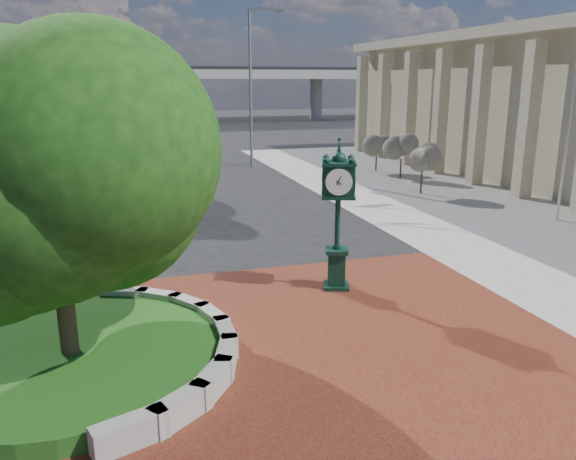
# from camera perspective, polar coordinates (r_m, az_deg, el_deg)

# --- Properties ---
(ground) EXTENTS (200.00, 200.00, 0.00)m
(ground) POSITION_cam_1_polar(r_m,az_deg,el_deg) (13.20, 1.49, -10.93)
(ground) COLOR black
(ground) RESTS_ON ground
(plaza) EXTENTS (12.00, 12.00, 0.04)m
(plaza) POSITION_cam_1_polar(r_m,az_deg,el_deg) (12.35, 2.97, -12.78)
(plaza) COLOR maroon
(plaza) RESTS_ON ground
(sidewalk) EXTENTS (20.00, 50.00, 0.04)m
(sidewalk) POSITION_cam_1_polar(r_m,az_deg,el_deg) (29.57, 25.67, 2.30)
(sidewalk) COLOR #9E9B93
(sidewalk) RESTS_ON ground
(planter_wall) EXTENTS (2.96, 6.77, 0.54)m
(planter_wall) POSITION_cam_1_polar(r_m,az_deg,el_deg) (12.58, -10.53, -11.19)
(planter_wall) COLOR #9E9B93
(planter_wall) RESTS_ON ground
(grass_bed) EXTENTS (6.10, 6.10, 0.40)m
(grass_bed) POSITION_cam_1_polar(r_m,az_deg,el_deg) (12.64, -21.14, -12.24)
(grass_bed) COLOR #1A4814
(grass_bed) RESTS_ON ground
(overpass) EXTENTS (90.00, 12.00, 7.50)m
(overpass) POSITION_cam_1_polar(r_m,az_deg,el_deg) (81.35, -14.70, 15.08)
(overpass) COLOR #9E9B93
(overpass) RESTS_ON ground
(tree_planter) EXTENTS (5.20, 5.20, 6.33)m
(tree_planter) POSITION_cam_1_polar(r_m,az_deg,el_deg) (11.52, -22.78, 3.61)
(tree_planter) COLOR #38281C
(tree_planter) RESTS_ON ground
(tree_street) EXTENTS (4.40, 4.40, 5.45)m
(tree_street) POSITION_cam_1_polar(r_m,az_deg,el_deg) (29.38, -17.37, 9.39)
(tree_street) COLOR #38281C
(tree_street) RESTS_ON ground
(post_clock) EXTENTS (1.08, 1.08, 4.23)m
(post_clock) POSITION_cam_1_polar(r_m,az_deg,el_deg) (15.51, 5.08, 2.10)
(post_clock) COLOR black
(post_clock) RESTS_ON ground
(parked_car) EXTENTS (2.52, 4.46, 1.43)m
(parked_car) POSITION_cam_1_polar(r_m,az_deg,el_deg) (52.65, -11.56, 9.20)
(parked_car) COLOR #610D11
(parked_car) RESTS_ON ground
(flagpole_b) EXTENTS (1.57, 0.35, 10.15)m
(flagpole_b) POSITION_cam_1_polar(r_m,az_deg,el_deg) (25.69, 26.97, 12.16)
(flagpole_b) COLOR silver
(flagpole_b) RESTS_ON ground
(street_lamp_near) EXTENTS (2.23, 0.88, 10.22)m
(street_lamp_near) POSITION_cam_1_polar(r_m,az_deg,el_deg) (38.21, -3.48, 15.31)
(street_lamp_near) COLOR slate
(street_lamp_near) RESTS_ON ground
(street_lamp_far) EXTENTS (2.03, 0.87, 9.37)m
(street_lamp_far) POSITION_cam_1_polar(r_m,az_deg,el_deg) (52.59, -16.00, 14.14)
(street_lamp_far) COLOR slate
(street_lamp_far) RESTS_ON ground
(shrub_near) EXTENTS (1.20, 1.20, 2.20)m
(shrub_near) POSITION_cam_1_polar(r_m,az_deg,el_deg) (29.90, 13.49, 6.56)
(shrub_near) COLOR #38281C
(shrub_near) RESTS_ON ground
(shrub_mid) EXTENTS (1.20, 1.20, 2.20)m
(shrub_mid) POSITION_cam_1_polar(r_m,az_deg,el_deg) (34.51, 11.46, 7.76)
(shrub_mid) COLOR #38281C
(shrub_mid) RESTS_ON ground
(shrub_far) EXTENTS (1.20, 1.20, 2.20)m
(shrub_far) POSITION_cam_1_polar(r_m,az_deg,el_deg) (36.88, 9.00, 8.32)
(shrub_far) COLOR #38281C
(shrub_far) RESTS_ON ground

